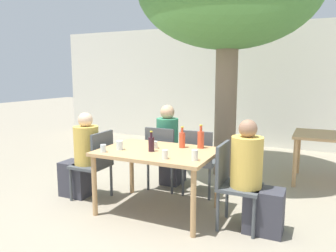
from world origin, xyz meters
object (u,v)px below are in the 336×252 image
object	(u,v)px
patio_chair_2	(163,154)
patio_chair_0	(96,161)
patio_chair_3	(199,158)
wine_bottle_2	(151,144)
soda_bottle_0	(201,139)
drinking_glass_4	(165,154)
soda_bottle_1	(182,139)
drinking_glass_0	(120,145)
person_seated_0	(81,160)
drinking_glass_2	(103,148)
dining_table_back	(330,141)
person_seated_1	(255,182)
person_seated_2	(170,150)
drinking_glass_1	(155,145)
patio_chair_1	(232,180)
dining_table_front	(157,157)
drinking_glass_3	(195,155)

from	to	relation	value
patio_chair_2	patio_chair_0	bearing A→B (deg)	47.91
patio_chair_3	wine_bottle_2	bearing A→B (deg)	68.52
soda_bottle_0	drinking_glass_4	distance (m)	0.68
patio_chair_2	drinking_glass_4	size ratio (longest dim) A/B	9.53
soda_bottle_1	wine_bottle_2	size ratio (longest dim) A/B	1.09
drinking_glass_0	wine_bottle_2	bearing A→B (deg)	13.42
patio_chair_3	person_seated_0	world-z (taller)	person_seated_0
person_seated_0	drinking_glass_2	world-z (taller)	person_seated_0
drinking_glass_2	person_seated_0	bearing A→B (deg)	150.60
patio_chair_3	drinking_glass_0	distance (m)	1.16
dining_table_back	person_seated_1	bearing A→B (deg)	-110.13
person_seated_0	drinking_glass_4	bearing A→B (deg)	77.16
person_seated_2	soda_bottle_0	bearing A→B (deg)	138.51
patio_chair_2	drinking_glass_1	world-z (taller)	patio_chair_2
patio_chair_0	person_seated_0	xyz separation A→B (m)	(-0.24, -0.00, -0.01)
drinking_glass_0	drinking_glass_1	world-z (taller)	drinking_glass_0
patio_chair_2	wine_bottle_2	size ratio (longest dim) A/B	3.82
patio_chair_3	wine_bottle_2	size ratio (longest dim) A/B	3.82
patio_chair_1	drinking_glass_1	distance (m)	1.03
drinking_glass_1	person_seated_0	bearing A→B (deg)	-175.62
wine_bottle_2	drinking_glass_0	bearing A→B (deg)	-166.58
person_seated_1	soda_bottle_1	xyz separation A→B (m)	(-0.94, 0.26, 0.34)
dining_table_back	soda_bottle_0	bearing A→B (deg)	-130.78
drinking_glass_1	drinking_glass_4	xyz separation A→B (m)	(0.33, -0.41, 0.00)
soda_bottle_0	drinking_glass_1	size ratio (longest dim) A/B	3.33
patio_chair_2	person_seated_0	size ratio (longest dim) A/B	0.79
patio_chair_3	drinking_glass_1	distance (m)	0.77
dining_table_front	person_seated_0	world-z (taller)	person_seated_0
soda_bottle_1	wine_bottle_2	world-z (taller)	soda_bottle_1
patio_chair_2	wine_bottle_2	xyz separation A→B (m)	(0.24, -0.79, 0.33)
person_seated_2	wine_bottle_2	distance (m)	1.10
person_seated_2	drinking_glass_0	bearing A→B (deg)	82.51
dining_table_front	dining_table_back	distance (m)	2.78
patio_chair_0	drinking_glass_0	bearing A→B (deg)	70.95
dining_table_front	patio_chair_3	world-z (taller)	patio_chair_3
dining_table_front	wine_bottle_2	distance (m)	0.20
dining_table_front	patio_chair_2	xyz separation A→B (m)	(-0.27, 0.71, -0.15)
drinking_glass_2	drinking_glass_4	bearing A→B (deg)	2.43
wine_bottle_2	drinking_glass_3	world-z (taller)	wine_bottle_2
patio_chair_0	patio_chair_3	world-z (taller)	same
patio_chair_2	drinking_glass_4	world-z (taller)	patio_chair_2
patio_chair_1	person_seated_1	size ratio (longest dim) A/B	0.77
patio_chair_1	soda_bottle_0	distance (m)	0.68
patio_chair_3	person_seated_2	bearing A→B (deg)	-23.50
person_seated_0	soda_bottle_1	world-z (taller)	person_seated_0
patio_chair_1	person_seated_1	xyz separation A→B (m)	(0.24, -0.00, 0.01)
person_seated_1	person_seated_2	bearing A→B (deg)	56.37
person_seated_1	drinking_glass_3	distance (m)	0.70
patio_chair_2	soda_bottle_0	world-z (taller)	soda_bottle_0
wine_bottle_2	drinking_glass_1	size ratio (longest dim) A/B	2.78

